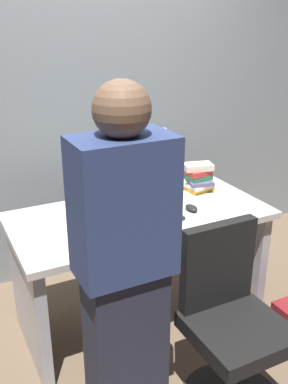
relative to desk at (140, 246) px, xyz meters
The scene contains 10 objects.
ground_plane 0.52m from the desk, ahead, with size 9.00×9.00×0.00m, color brown.
wall_back 1.30m from the desk, 90.00° to the left, with size 6.40×0.10×3.00m, color gray.
desk is the anchor object (origin of this frame).
office_chair 0.80m from the desk, 83.17° to the right, with size 0.52×0.52×0.94m.
person_at_desk 0.87m from the desk, 120.92° to the right, with size 0.40×0.24×1.64m.
monitor 0.51m from the desk, 97.31° to the left, with size 0.54×0.16×0.46m.
keyboard 0.28m from the desk, 101.49° to the right, with size 0.43×0.13×0.02m, color #262626.
mouse 0.39m from the desk, 21.38° to the right, with size 0.06×0.10×0.03m, color black.
cup_near_keyboard 0.50m from the desk, 168.45° to the right, with size 0.08×0.08×0.10m, color silver.
book_stack 0.62m from the desk, 16.45° to the left, with size 0.21×0.19×0.19m.
Camera 1 is at (-1.07, -2.17, 1.85)m, focal length 41.61 mm.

